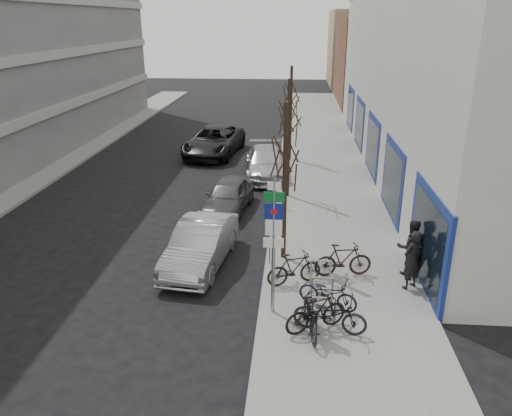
% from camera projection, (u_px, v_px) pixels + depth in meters
% --- Properties ---
extents(ground, '(120.00, 120.00, 0.00)m').
position_uv_depth(ground, '(189.00, 312.00, 14.37)').
color(ground, black).
rests_on(ground, ground).
extents(sidewalk_east, '(5.00, 70.00, 0.15)m').
position_uv_depth(sidewalk_east, '(328.00, 198.00, 23.33)').
color(sidewalk_east, slate).
rests_on(sidewalk_east, ground).
extents(sidewalk_west, '(3.00, 70.00, 0.15)m').
position_uv_depth(sidewalk_west, '(10.00, 189.00, 24.48)').
color(sidewalk_west, slate).
rests_on(sidewalk_west, ground).
extents(brick_building_far, '(12.00, 14.00, 8.00)m').
position_uv_depth(brick_building_far, '(400.00, 61.00, 49.26)').
color(brick_building_far, brown).
rests_on(brick_building_far, ground).
extents(tan_building_far, '(13.00, 12.00, 9.00)m').
position_uv_depth(tan_building_far, '(382.00, 48.00, 63.03)').
color(tan_building_far, '#937A5B').
rests_on(tan_building_far, ground).
extents(highway_sign_pole, '(0.55, 0.10, 4.20)m').
position_uv_depth(highway_sign_pole, '(274.00, 237.00, 13.31)').
color(highway_sign_pole, gray).
rests_on(highway_sign_pole, ground).
extents(bike_rack, '(0.66, 2.26, 0.83)m').
position_uv_depth(bike_rack, '(322.00, 287.00, 14.41)').
color(bike_rack, gray).
rests_on(bike_rack, sidewalk_east).
extents(tree_near, '(1.80, 1.80, 5.50)m').
position_uv_depth(tree_near, '(286.00, 146.00, 15.98)').
color(tree_near, black).
rests_on(tree_near, ground).
extents(tree_mid, '(1.80, 1.80, 5.50)m').
position_uv_depth(tree_mid, '(289.00, 111.00, 22.04)').
color(tree_mid, black).
rests_on(tree_mid, ground).
extents(tree_far, '(1.80, 1.80, 5.50)m').
position_uv_depth(tree_far, '(291.00, 91.00, 28.10)').
color(tree_far, black).
rests_on(tree_far, ground).
extents(meter_front, '(0.10, 0.08, 1.27)m').
position_uv_depth(meter_front, '(270.00, 242.00, 16.68)').
color(meter_front, gray).
rests_on(meter_front, sidewalk_east).
extents(meter_mid, '(0.10, 0.08, 1.27)m').
position_uv_depth(meter_mid, '(277.00, 190.00, 21.81)').
color(meter_mid, gray).
rests_on(meter_mid, sidewalk_east).
extents(meter_back, '(0.10, 0.08, 1.27)m').
position_uv_depth(meter_back, '(281.00, 157.00, 26.93)').
color(meter_back, gray).
rests_on(meter_back, sidewalk_east).
extents(bike_near_left, '(0.85, 2.00, 1.19)m').
position_uv_depth(bike_near_left, '(311.00, 311.00, 13.05)').
color(bike_near_left, black).
rests_on(bike_near_left, sidewalk_east).
extents(bike_near_right, '(1.86, 1.34, 1.11)m').
position_uv_depth(bike_near_right, '(316.00, 312.00, 13.10)').
color(bike_near_right, black).
rests_on(bike_near_right, sidewalk_east).
extents(bike_mid_curb, '(1.81, 1.17, 1.07)m').
position_uv_depth(bike_mid_curb, '(328.00, 291.00, 14.17)').
color(bike_mid_curb, black).
rests_on(bike_mid_curb, sidewalk_east).
extents(bike_mid_inner, '(1.86, 1.17, 1.09)m').
position_uv_depth(bike_mid_inner, '(294.00, 268.00, 15.42)').
color(bike_mid_inner, black).
rests_on(bike_mid_inner, sidewalk_east).
extents(bike_far_curb, '(2.03, 0.95, 1.19)m').
position_uv_depth(bike_far_curb, '(330.00, 312.00, 13.04)').
color(bike_far_curb, black).
rests_on(bike_far_curb, sidewalk_east).
extents(bike_far_inner, '(1.95, 0.87, 1.14)m').
position_uv_depth(bike_far_inner, '(343.00, 260.00, 15.92)').
color(bike_far_inner, black).
rests_on(bike_far_inner, sidewalk_east).
extents(parked_car_front, '(2.13, 4.74, 1.51)m').
position_uv_depth(parked_car_front, '(201.00, 244.00, 16.90)').
color(parked_car_front, '#A7A6AC').
rests_on(parked_car_front, ground).
extents(parked_car_mid, '(2.21, 4.34, 1.41)m').
position_uv_depth(parked_car_mid, '(228.00, 196.00, 21.70)').
color(parked_car_mid, '#444348').
rests_on(parked_car_mid, ground).
extents(parked_car_back, '(2.60, 5.38, 1.51)m').
position_uv_depth(parked_car_back, '(266.00, 163.00, 26.54)').
color(parked_car_back, '#B8B8BD').
rests_on(parked_car_back, ground).
extents(lane_car, '(3.53, 6.42, 1.71)m').
position_uv_depth(lane_car, '(214.00, 141.00, 30.80)').
color(lane_car, black).
rests_on(lane_car, ground).
extents(pedestrian_near, '(0.82, 0.79, 1.90)m').
position_uv_depth(pedestrian_near, '(412.00, 260.00, 15.06)').
color(pedestrian_near, black).
rests_on(pedestrian_near, sidewalk_east).
extents(pedestrian_far, '(0.70, 0.48, 1.90)m').
position_uv_depth(pedestrian_far, '(411.00, 247.00, 15.89)').
color(pedestrian_far, black).
rests_on(pedestrian_far, sidewalk_east).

